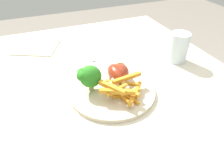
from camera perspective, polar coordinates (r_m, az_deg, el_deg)
name	(u,v)px	position (r m, az deg, el deg)	size (l,w,h in m)	color
dining_table	(112,108)	(0.75, 0.06, -6.44)	(1.04, 0.83, 0.72)	beige
dinner_plate	(112,91)	(0.64, 0.00, -1.89)	(0.25, 0.25, 0.01)	beige
broccoli_floret_front	(88,76)	(0.61, -6.28, 2.09)	(0.07, 0.07, 0.08)	#8EA95F
carrot_fries_pile	(123,90)	(0.60, 2.90, -1.48)	(0.12, 0.14, 0.05)	orange
chicken_drumstick_near	(117,74)	(0.66, 1.32, 2.51)	(0.13, 0.05, 0.05)	#60180C
chicken_drumstick_far	(120,74)	(0.66, 2.07, 2.67)	(0.12, 0.10, 0.05)	maroon
chicken_drumstick_extra	(118,72)	(0.67, 1.56, 3.11)	(0.11, 0.11, 0.04)	#4E220C
fork	(90,49)	(0.88, -5.82, 9.05)	(0.19, 0.01, 0.01)	silver
water_glass	(179,47)	(0.81, 17.06, 9.17)	(0.07, 0.07, 0.11)	silver
napkin	(35,47)	(0.94, -19.49, 9.07)	(0.17, 0.14, 0.00)	beige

